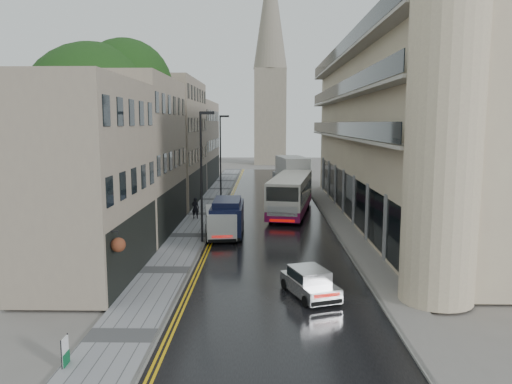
{
  "coord_description": "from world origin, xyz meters",
  "views": [
    {
      "loc": [
        -0.61,
        -14.87,
        7.92
      ],
      "look_at": [
        -1.15,
        18.0,
        3.35
      ],
      "focal_mm": 35.0,
      "sensor_mm": 36.0,
      "label": 1
    }
  ],
  "objects_px": {
    "silver_hatchback": "(307,292)",
    "lamp_post_far": "(221,158)",
    "tree_near": "(94,137)",
    "white_lorry": "(283,179)",
    "pedestrian": "(195,208)",
    "lamp_post_near": "(201,178)",
    "cream_bus": "(271,200)",
    "tree_far": "(144,141)",
    "white_van": "(208,228)",
    "navy_van": "(211,221)",
    "estate_sign": "(65,352)"
  },
  "relations": [
    {
      "from": "lamp_post_near",
      "to": "lamp_post_far",
      "type": "height_order",
      "value": "lamp_post_far"
    },
    {
      "from": "cream_bus",
      "to": "white_lorry",
      "type": "height_order",
      "value": "white_lorry"
    },
    {
      "from": "tree_near",
      "to": "lamp_post_near",
      "type": "height_order",
      "value": "tree_near"
    },
    {
      "from": "cream_bus",
      "to": "estate_sign",
      "type": "bearing_deg",
      "value": -96.19
    },
    {
      "from": "silver_hatchback",
      "to": "lamp_post_near",
      "type": "bearing_deg",
      "value": 97.76
    },
    {
      "from": "cream_bus",
      "to": "lamp_post_far",
      "type": "bearing_deg",
      "value": 125.52
    },
    {
      "from": "white_lorry",
      "to": "white_van",
      "type": "bearing_deg",
      "value": -115.75
    },
    {
      "from": "pedestrian",
      "to": "lamp_post_near",
      "type": "bearing_deg",
      "value": 108.42
    },
    {
      "from": "lamp_post_far",
      "to": "estate_sign",
      "type": "bearing_deg",
      "value": -87.62
    },
    {
      "from": "pedestrian",
      "to": "estate_sign",
      "type": "relative_size",
      "value": 1.88
    },
    {
      "from": "tree_near",
      "to": "white_van",
      "type": "relative_size",
      "value": 3.06
    },
    {
      "from": "estate_sign",
      "to": "white_lorry",
      "type": "bearing_deg",
      "value": 76.27
    },
    {
      "from": "white_van",
      "to": "navy_van",
      "type": "relative_size",
      "value": 0.85
    },
    {
      "from": "tree_near",
      "to": "pedestrian",
      "type": "bearing_deg",
      "value": 40.66
    },
    {
      "from": "tree_near",
      "to": "pedestrian",
      "type": "xyz_separation_m",
      "value": [
        6.25,
        5.36,
        -5.96
      ]
    },
    {
      "from": "white_lorry",
      "to": "estate_sign",
      "type": "relative_size",
      "value": 9.05
    },
    {
      "from": "cream_bus",
      "to": "silver_hatchback",
      "type": "xyz_separation_m",
      "value": [
        1.28,
        -19.62,
        -0.99
      ]
    },
    {
      "from": "tree_near",
      "to": "estate_sign",
      "type": "xyz_separation_m",
      "value": [
        5.45,
        -19.72,
        -6.37
      ]
    },
    {
      "from": "tree_near",
      "to": "pedestrian",
      "type": "height_order",
      "value": "tree_near"
    },
    {
      "from": "lamp_post_far",
      "to": "estate_sign",
      "type": "xyz_separation_m",
      "value": [
        -2.01,
        -35.36,
        -3.79
      ]
    },
    {
      "from": "white_van",
      "to": "lamp_post_near",
      "type": "bearing_deg",
      "value": 156.87
    },
    {
      "from": "cream_bus",
      "to": "white_van",
      "type": "xyz_separation_m",
      "value": [
        -4.26,
        -8.22,
        -0.62
      ]
    },
    {
      "from": "tree_far",
      "to": "pedestrian",
      "type": "relative_size",
      "value": 7.2
    },
    {
      "from": "navy_van",
      "to": "pedestrian",
      "type": "bearing_deg",
      "value": 105.01
    },
    {
      "from": "pedestrian",
      "to": "tree_far",
      "type": "bearing_deg",
      "value": -44.61
    },
    {
      "from": "cream_bus",
      "to": "navy_van",
      "type": "bearing_deg",
      "value": -108.97
    },
    {
      "from": "tree_far",
      "to": "lamp_post_near",
      "type": "bearing_deg",
      "value": -64.42
    },
    {
      "from": "white_van",
      "to": "pedestrian",
      "type": "relative_size",
      "value": 2.63
    },
    {
      "from": "lamp_post_near",
      "to": "cream_bus",
      "type": "bearing_deg",
      "value": 49.07
    },
    {
      "from": "tree_near",
      "to": "estate_sign",
      "type": "height_order",
      "value": "tree_near"
    },
    {
      "from": "white_lorry",
      "to": "estate_sign",
      "type": "bearing_deg",
      "value": -112.31
    },
    {
      "from": "estate_sign",
      "to": "white_van",
      "type": "bearing_deg",
      "value": 80.25
    },
    {
      "from": "tree_far",
      "to": "tree_near",
      "type": "bearing_deg",
      "value": -91.32
    },
    {
      "from": "white_van",
      "to": "silver_hatchback",
      "type": "bearing_deg",
      "value": -71.75
    },
    {
      "from": "white_lorry",
      "to": "white_van",
      "type": "height_order",
      "value": "white_lorry"
    },
    {
      "from": "tree_far",
      "to": "silver_hatchback",
      "type": "height_order",
      "value": "tree_far"
    },
    {
      "from": "silver_hatchback",
      "to": "pedestrian",
      "type": "distance_m",
      "value": 20.92
    },
    {
      "from": "tree_far",
      "to": "white_lorry",
      "type": "xyz_separation_m",
      "value": [
        13.59,
        3.26,
        -4.03
      ]
    },
    {
      "from": "tree_far",
      "to": "pedestrian",
      "type": "height_order",
      "value": "tree_far"
    },
    {
      "from": "tree_near",
      "to": "white_lorry",
      "type": "xyz_separation_m",
      "value": [
        13.89,
        16.26,
        -4.74
      ]
    },
    {
      "from": "lamp_post_far",
      "to": "silver_hatchback",
      "type": "bearing_deg",
      "value": -72.47
    },
    {
      "from": "cream_bus",
      "to": "lamp_post_near",
      "type": "relative_size",
      "value": 1.43
    },
    {
      "from": "silver_hatchback",
      "to": "lamp_post_far",
      "type": "height_order",
      "value": "lamp_post_far"
    },
    {
      "from": "navy_van",
      "to": "lamp_post_near",
      "type": "xyz_separation_m",
      "value": [
        -0.55,
        -0.5,
        2.98
      ]
    },
    {
      "from": "tree_near",
      "to": "lamp_post_far",
      "type": "xyz_separation_m",
      "value": [
        7.46,
        15.64,
        -2.57
      ]
    },
    {
      "from": "tree_far",
      "to": "navy_van",
      "type": "xyz_separation_m",
      "value": [
        8.05,
        -15.16,
        -4.85
      ]
    },
    {
      "from": "tree_far",
      "to": "navy_van",
      "type": "relative_size",
      "value": 2.34
    },
    {
      "from": "navy_van",
      "to": "cream_bus",
      "type": "bearing_deg",
      "value": 61.05
    },
    {
      "from": "white_lorry",
      "to": "navy_van",
      "type": "relative_size",
      "value": 1.56
    },
    {
      "from": "tree_near",
      "to": "tree_far",
      "type": "distance_m",
      "value": 13.02
    }
  ]
}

